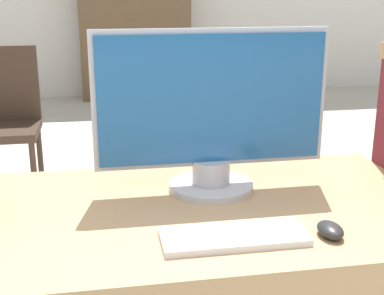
# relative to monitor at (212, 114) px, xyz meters

# --- Properties ---
(monitor) EXTENTS (0.65, 0.24, 0.45)m
(monitor) POSITION_rel_monitor_xyz_m (0.00, 0.00, 0.00)
(monitor) COLOR #B7B7BC
(monitor) RESTS_ON desk
(keyboard) EXTENTS (0.34, 0.13, 0.02)m
(keyboard) POSITION_rel_monitor_xyz_m (-0.01, -0.32, -0.21)
(keyboard) COLOR white
(keyboard) RESTS_ON desk
(mouse) EXTENTS (0.06, 0.09, 0.03)m
(mouse) POSITION_rel_monitor_xyz_m (0.21, -0.34, -0.21)
(mouse) COLOR #262626
(mouse) RESTS_ON desk
(far_chair) EXTENTS (0.44, 0.44, 0.93)m
(far_chair) POSITION_rel_monitor_xyz_m (-0.90, 2.01, -0.43)
(far_chair) COLOR #38281E
(far_chair) RESTS_ON ground_plane
(bookshelf_far) EXTENTS (1.27, 0.32, 2.02)m
(bookshelf_far) POSITION_rel_monitor_xyz_m (0.15, 4.94, 0.06)
(bookshelf_far) COLOR brown
(bookshelf_far) RESTS_ON ground_plane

